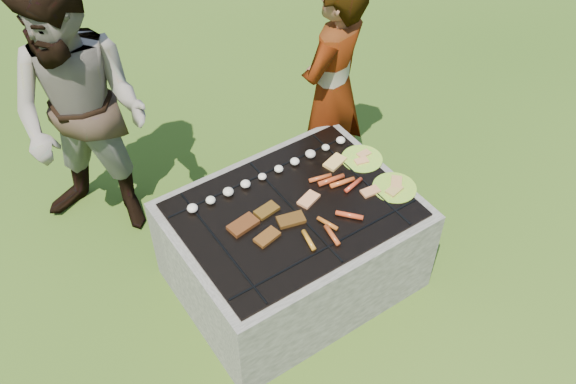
# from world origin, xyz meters

# --- Properties ---
(lawn) EXTENTS (60.00, 60.00, 0.00)m
(lawn) POSITION_xyz_m (0.00, 0.00, 0.00)
(lawn) COLOR #274711
(lawn) RESTS_ON ground
(fire_pit) EXTENTS (1.30, 1.00, 0.62)m
(fire_pit) POSITION_xyz_m (0.00, 0.00, 0.28)
(fire_pit) COLOR gray
(fire_pit) RESTS_ON ground
(mushrooms) EXTENTS (1.06, 0.06, 0.04)m
(mushrooms) POSITION_xyz_m (0.02, 0.29, 0.63)
(mushrooms) COLOR #F3E2CE
(mushrooms) RESTS_ON fire_pit
(pork_slabs) EXTENTS (0.40, 0.26, 0.02)m
(pork_slabs) POSITION_xyz_m (-0.19, -0.01, 0.62)
(pork_slabs) COLOR brown
(pork_slabs) RESTS_ON fire_pit
(sausages) EXTENTS (0.54, 0.48, 0.03)m
(sausages) POSITION_xyz_m (0.21, -0.09, 0.63)
(sausages) COLOR #E85B26
(sausages) RESTS_ON fire_pit
(bread_on_grate) EXTENTS (0.45, 0.39, 0.02)m
(bread_on_grate) POSITION_xyz_m (0.30, 0.05, 0.62)
(bread_on_grate) COLOR tan
(bread_on_grate) RESTS_ON fire_pit
(plate_far) EXTENTS (0.31, 0.31, 0.03)m
(plate_far) POSITION_xyz_m (0.56, 0.11, 0.61)
(plate_far) COLOR yellow
(plate_far) RESTS_ON fire_pit
(plate_near) EXTENTS (0.29, 0.29, 0.03)m
(plate_near) POSITION_xyz_m (0.56, -0.18, 0.61)
(plate_near) COLOR #D4E536
(plate_near) RESTS_ON fire_pit
(cook) EXTENTS (0.65, 0.54, 1.51)m
(cook) POSITION_xyz_m (0.70, 0.59, 0.76)
(cook) COLOR gray
(cook) RESTS_ON ground
(bystander) EXTENTS (1.04, 1.05, 1.71)m
(bystander) POSITION_xyz_m (-0.72, 1.08, 0.85)
(bystander) COLOR #A89A8C
(bystander) RESTS_ON ground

